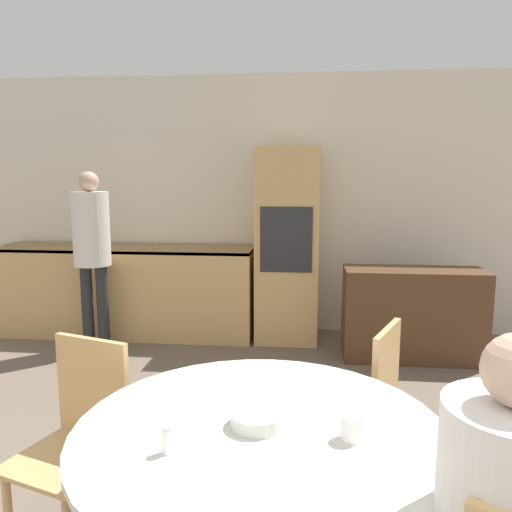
# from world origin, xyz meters

# --- Properties ---
(wall_back) EXTENTS (7.19, 0.05, 2.60)m
(wall_back) POSITION_xyz_m (0.00, 5.17, 1.30)
(wall_back) COLOR silver
(wall_back) RESTS_ON ground_plane
(kitchen_counter) EXTENTS (2.60, 0.60, 0.90)m
(kitchen_counter) POSITION_xyz_m (-1.44, 4.83, 0.46)
(kitchen_counter) COLOR tan
(kitchen_counter) RESTS_ON ground_plane
(oven_unit) EXTENTS (0.59, 0.59, 1.86)m
(oven_unit) POSITION_xyz_m (0.19, 4.83, 0.93)
(oven_unit) COLOR tan
(oven_unit) RESTS_ON ground_plane
(sideboard) EXTENTS (1.19, 0.45, 0.80)m
(sideboard) POSITION_xyz_m (1.31, 4.38, 0.40)
(sideboard) COLOR #51331E
(sideboard) RESTS_ON ground_plane
(dining_table) EXTENTS (1.26, 1.26, 0.76)m
(dining_table) POSITION_xyz_m (0.23, 1.59, 0.54)
(dining_table) COLOR #51331E
(dining_table) RESTS_ON ground_plane
(chair_far_left) EXTENTS (0.50, 0.50, 0.90)m
(chair_far_left) POSITION_xyz_m (-0.59, 1.95, 0.50)
(chair_far_left) COLOR tan
(chair_far_left) RESTS_ON ground_plane
(chair_far_right) EXTENTS (0.53, 0.53, 0.90)m
(chair_far_right) POSITION_xyz_m (0.67, 2.36, 0.50)
(chair_far_right) COLOR tan
(chair_far_right) RESTS_ON ground_plane
(person_standing) EXTENTS (0.33, 0.33, 1.64)m
(person_standing) POSITION_xyz_m (-1.55, 4.32, 1.02)
(person_standing) COLOR #262628
(person_standing) RESTS_ON ground_plane
(cup) EXTENTS (0.08, 0.08, 0.08)m
(cup) POSITION_xyz_m (0.53, 1.54, 0.80)
(cup) COLOR white
(cup) RESTS_ON dining_table
(bowl_near) EXTENTS (0.18, 0.18, 0.05)m
(bowl_near) POSITION_xyz_m (0.22, 1.59, 0.79)
(bowl_near) COLOR silver
(bowl_near) RESTS_ON dining_table
(salt_shaker) EXTENTS (0.03, 0.03, 0.09)m
(salt_shaker) POSITION_xyz_m (-0.04, 1.40, 0.81)
(salt_shaker) COLOR white
(salt_shaker) RESTS_ON dining_table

